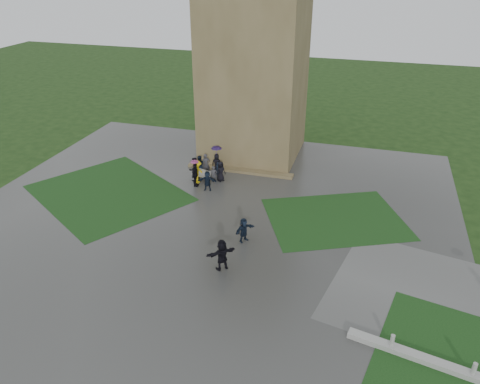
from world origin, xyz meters
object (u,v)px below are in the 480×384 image
(bench, at_px, (202,175))
(pedestrian_mid, at_px, (244,230))
(tower, at_px, (255,52))
(pedestrian_near, at_px, (222,255))

(bench, height_order, pedestrian_mid, pedestrian_mid)
(tower, relative_size, bench, 10.92)
(pedestrian_mid, bearing_deg, pedestrian_near, -155.18)
(pedestrian_near, bearing_deg, pedestrian_mid, -139.06)
(bench, bearing_deg, pedestrian_near, -44.94)
(pedestrian_near, bearing_deg, tower, -122.82)
(bench, distance_m, pedestrian_near, 11.99)
(pedestrian_mid, xyz_separation_m, pedestrian_near, (-0.39, -3.16, 0.15))
(tower, bearing_deg, pedestrian_mid, -77.39)
(pedestrian_mid, height_order, pedestrian_near, pedestrian_near)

